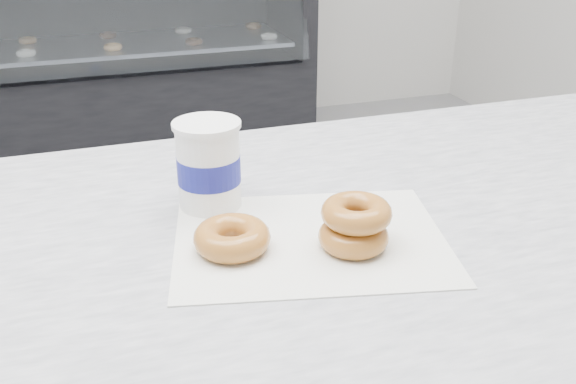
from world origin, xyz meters
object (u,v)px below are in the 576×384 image
(donut_stack, at_px, (355,225))
(coffee_cup, at_px, (209,164))
(display_case, at_px, (73,65))
(donut_single, at_px, (232,237))

(donut_stack, distance_m, coffee_cup, 0.23)
(display_case, relative_size, donut_stack, 19.50)
(donut_stack, bearing_deg, display_case, 96.27)
(donut_stack, bearing_deg, donut_single, 164.28)
(display_case, bearing_deg, donut_stack, -83.73)
(display_case, relative_size, donut_single, 25.26)
(donut_single, relative_size, coffee_cup, 0.77)
(donut_stack, height_order, coffee_cup, coffee_cup)
(display_case, height_order, donut_stack, display_case)
(display_case, distance_m, coffee_cup, 2.67)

